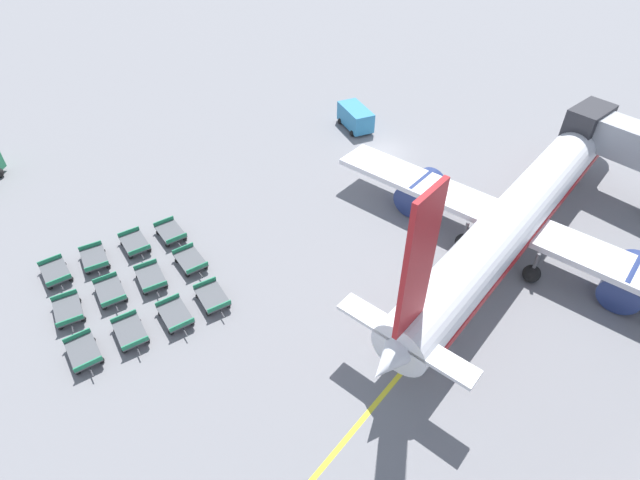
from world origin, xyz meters
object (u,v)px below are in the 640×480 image
object	(u,v)px
airplane	(521,212)
baggage_dolly_row_far_col_a	(171,232)
baggage_dolly_row_mid_a_col_b	(110,292)
baggage_dolly_row_mid_a_col_c	(130,332)
baggage_dolly_row_mid_a_col_a	(94,259)
baggage_dolly_row_far_col_c	(212,297)
baggage_dolly_row_mid_b_col_b	(151,278)
baggage_dolly_row_mid_b_col_c	(175,315)
service_van	(355,117)
baggage_dolly_row_near_col_b	(68,311)
baggage_dolly_row_mid_b_col_a	(135,244)
baggage_dolly_row_near_col_c	(84,352)
baggage_dolly_row_near_col_a	(56,273)
baggage_dolly_row_far_col_b	(191,261)

from	to	relation	value
airplane	baggage_dolly_row_far_col_a	distance (m)	25.94
baggage_dolly_row_mid_a_col_b	baggage_dolly_row_mid_a_col_c	world-z (taller)	same
baggage_dolly_row_mid_a_col_a	baggage_dolly_row_far_col_c	world-z (taller)	same
baggage_dolly_row_mid_b_col_b	baggage_dolly_row_far_col_c	distance (m)	4.87
baggage_dolly_row_far_col_c	baggage_dolly_row_mid_b_col_c	bearing A→B (deg)	-98.89
service_van	baggage_dolly_row_near_col_b	distance (m)	32.12
baggage_dolly_row_mid_b_col_b	baggage_dolly_row_far_col_a	size ratio (longest dim) A/B	1.00
baggage_dolly_row_mid_b_col_a	baggage_dolly_row_far_col_c	xyz separation A→B (m)	(8.51, 0.95, 0.00)
baggage_dolly_row_mid_a_col_c	baggage_dolly_row_mid_b_col_c	distance (m)	2.84
baggage_dolly_row_mid_a_col_b	baggage_dolly_row_mid_a_col_c	size ratio (longest dim) A/B	1.00
baggage_dolly_row_near_col_c	baggage_dolly_row_mid_a_col_c	xyz separation A→B (m)	(0.57, 2.73, 0.00)
baggage_dolly_row_mid_a_col_c	baggage_dolly_row_far_col_c	bearing A→B (deg)	77.83
baggage_dolly_row_near_col_a	baggage_dolly_row_far_col_b	size ratio (longest dim) A/B	1.00
airplane	baggage_dolly_row_near_col_a	distance (m)	33.13
baggage_dolly_row_mid_b_col_c	baggage_dolly_row_far_col_a	bearing A→B (deg)	150.14
baggage_dolly_row_far_col_a	baggage_dolly_row_far_col_b	xyz separation A→B (m)	(3.74, -0.69, 0.00)
baggage_dolly_row_mid_a_col_b	baggage_dolly_row_far_col_c	xyz separation A→B (m)	(5.22, 4.58, 0.00)
baggage_dolly_row_near_col_b	baggage_dolly_row_mid_b_col_b	world-z (taller)	same
baggage_dolly_row_near_col_b	baggage_dolly_row_near_col_c	xyz separation A→B (m)	(3.86, -0.74, 0.00)
baggage_dolly_row_near_col_c	baggage_dolly_row_mid_a_col_a	size ratio (longest dim) A/B	1.00
airplane	baggage_dolly_row_mid_a_col_a	bearing A→B (deg)	-130.65
baggage_dolly_row_near_col_b	baggage_dolly_row_mid_a_col_b	xyz separation A→B (m)	(0.37, 2.72, 0.00)
baggage_dolly_row_far_col_b	baggage_dolly_row_far_col_c	world-z (taller)	same
baggage_dolly_row_mid_b_col_b	baggage_dolly_row_mid_a_col_c	bearing A→B (deg)	-45.40
baggage_dolly_row_near_col_a	baggage_dolly_row_mid_b_col_c	xyz separation A→B (m)	(9.19, 3.86, 0.00)
service_van	baggage_dolly_row_near_col_b	world-z (taller)	service_van
baggage_dolly_row_mid_b_col_b	baggage_dolly_row_far_col_a	bearing A→B (deg)	132.48
service_van	baggage_dolly_row_near_col_b	bearing A→B (deg)	-82.76
baggage_dolly_row_mid_b_col_a	baggage_dolly_row_far_col_a	world-z (taller)	same
baggage_dolly_row_mid_a_col_c	baggage_dolly_row_mid_b_col_b	world-z (taller)	same
baggage_dolly_row_mid_b_col_b	baggage_dolly_row_near_col_c	bearing A→B (deg)	-65.79
baggage_dolly_row_far_col_c	baggage_dolly_row_near_col_b	bearing A→B (deg)	-127.39
baggage_dolly_row_mid_b_col_c	baggage_dolly_row_near_col_c	bearing A→B (deg)	-103.54
baggage_dolly_row_far_col_a	baggage_dolly_row_far_col_b	world-z (taller)	same
service_van	baggage_dolly_row_near_col_c	distance (m)	33.55
baggage_dolly_row_far_col_a	baggage_dolly_row_far_col_b	bearing A→B (deg)	-10.41
baggage_dolly_row_mid_b_col_a	baggage_dolly_row_far_col_c	bearing A→B (deg)	6.37
baggage_dolly_row_mid_a_col_a	baggage_dolly_row_mid_a_col_c	size ratio (longest dim) A/B	1.00
service_van	baggage_dolly_row_far_col_c	xyz separation A→B (m)	(9.63, -24.55, -0.71)
airplane	baggage_dolly_row_far_col_b	distance (m)	23.92
baggage_dolly_row_near_col_b	baggage_dolly_row_far_col_c	world-z (taller)	same
baggage_dolly_row_mid_a_col_c	baggage_dolly_row_mid_b_col_b	bearing A→B (deg)	134.60
baggage_dolly_row_mid_a_col_c	baggage_dolly_row_mid_b_col_b	xyz separation A→B (m)	(-3.31, 3.35, 0.00)
airplane	baggage_dolly_row_mid_b_col_a	bearing A→B (deg)	-133.65
baggage_dolly_row_mid_b_col_a	baggage_dolly_row_far_col_b	bearing A→B (deg)	23.00
airplane	baggage_dolly_row_mid_a_col_b	bearing A→B (deg)	-123.93
baggage_dolly_row_mid_a_col_b	baggage_dolly_row_far_col_b	world-z (taller)	same
service_van	baggage_dolly_row_mid_b_col_b	size ratio (longest dim) A/B	1.42
baggage_dolly_row_near_col_c	baggage_dolly_row_far_col_a	bearing A→B (deg)	121.93
baggage_dolly_row_near_col_b	baggage_dolly_row_mid_a_col_b	bearing A→B (deg)	82.35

